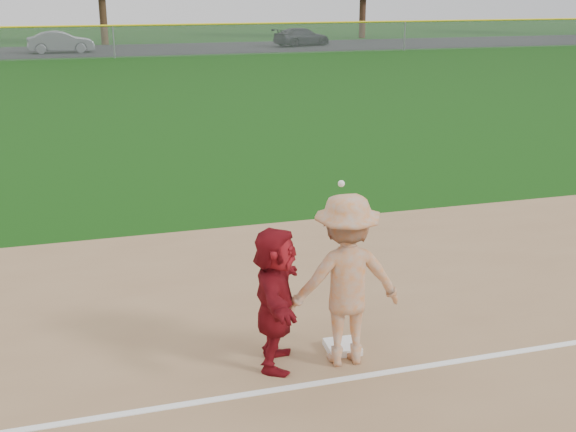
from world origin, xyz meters
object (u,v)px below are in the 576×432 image
object	(u,v)px
car_mid	(61,42)
car_right	(302,37)
first_base	(342,347)
base_runner	(275,298)

from	to	relation	value
car_mid	car_right	world-z (taller)	car_mid
first_base	car_right	distance (m)	48.13
base_runner	car_mid	bearing A→B (deg)	20.52
first_base	car_mid	distance (m)	45.06
base_runner	first_base	bearing A→B (deg)	-66.55
first_base	car_right	xyz separation A→B (m)	(14.06, 46.03, 0.61)
base_runner	car_right	distance (m)	48.49
car_right	base_runner	bearing A→B (deg)	142.13
base_runner	car_mid	xyz separation A→B (m)	(-2.57, 45.02, -0.16)
base_runner	car_right	xyz separation A→B (m)	(14.95, 46.13, -0.21)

